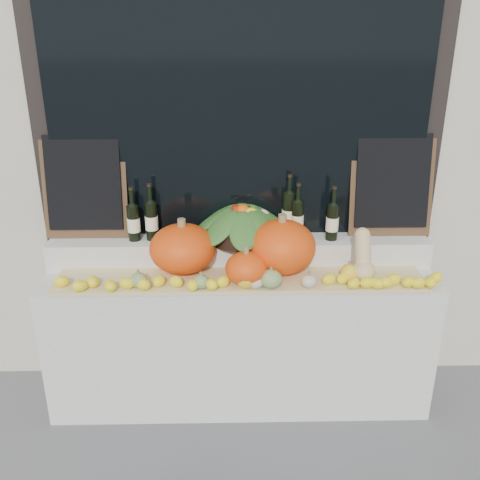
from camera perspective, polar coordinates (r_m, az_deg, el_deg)
name	(u,v)px	position (r m, az deg, el deg)	size (l,w,h in m)	color
storefront_facade	(237,24)	(3.58, -0.29, 22.04)	(7.00, 0.94, 4.50)	beige
display_sill	(240,336)	(3.39, -0.03, -10.21)	(2.30, 0.55, 0.88)	silver
rear_tier	(239,250)	(3.28, -0.08, -1.10)	(2.30, 0.25, 0.16)	silver
straw_bedding	(240,280)	(3.06, 0.02, -4.30)	(2.10, 0.32, 0.03)	tan
pumpkin_left	(183,248)	(3.10, -6.14, -0.91)	(0.39, 0.39, 0.28)	#F74D0D
pumpkin_right	(282,247)	(3.08, 4.46, -0.73)	(0.39, 0.39, 0.31)	#F74D0D
pumpkin_center	(246,268)	(2.96, 0.68, -3.03)	(0.23, 0.23, 0.18)	#F74D0D
butternut_squash	(363,258)	(3.08, 12.98, -1.91)	(0.13, 0.20, 0.29)	#DEBA82
decorative_gourds	(258,279)	(2.94, 1.96, -4.13)	(1.26, 0.18, 0.14)	#28601C
lemon_heap	(241,282)	(2.94, 0.06, -4.49)	(2.20, 0.16, 0.06)	yellow
produce_bowl	(243,222)	(3.20, 0.29, 1.89)	(0.63, 0.63, 0.23)	black
wine_bottle_far_left	(134,222)	(3.25, -11.28, 1.87)	(0.08, 0.08, 0.33)	black
wine_bottle_near_left	(151,220)	(3.23, -9.42, 2.09)	(0.08, 0.08, 0.35)	black
wine_bottle_tall	(289,214)	(3.26, 5.21, 2.79)	(0.08, 0.08, 0.39)	black
wine_bottle_near_right	(297,219)	(3.23, 6.13, 2.23)	(0.08, 0.08, 0.35)	black
wine_bottle_far_right	(332,221)	(3.24, 9.81, 1.98)	(0.08, 0.08, 0.33)	black
chalkboard_left	(84,185)	(3.32, -16.29, 5.63)	(0.50, 0.12, 0.62)	#4C331E
chalkboard_right	(392,183)	(3.35, 15.93, 5.83)	(0.50, 0.12, 0.62)	#4C331E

